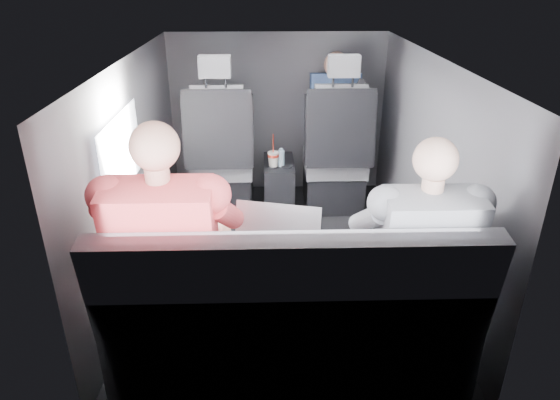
{
  "coord_description": "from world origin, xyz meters",
  "views": [
    {
      "loc": [
        -0.1,
        -2.87,
        1.81
      ],
      "look_at": [
        -0.02,
        -0.05,
        0.49
      ],
      "focal_mm": 32.0,
      "sensor_mm": 36.0,
      "label": 1
    }
  ],
  "objects_px": {
    "soda_cup": "(273,159)",
    "passenger_rear_left": "(172,256)",
    "front_seat_right": "(335,163)",
    "passenger_rear_right": "(414,257)",
    "water_bottle": "(281,158)",
    "laptop_silver": "(277,238)",
    "laptop_white": "(186,240)",
    "laptop_black": "(414,238)",
    "front_seat_left": "(222,164)",
    "passenger_front_right": "(334,111)",
    "center_console": "(279,184)",
    "rear_bench": "(290,330)"
  },
  "relations": [
    {
      "from": "front_seat_left",
      "to": "soda_cup",
      "type": "relative_size",
      "value": 4.74
    },
    {
      "from": "front_seat_right",
      "to": "laptop_black",
      "type": "bearing_deg",
      "value": -84.57
    },
    {
      "from": "laptop_white",
      "to": "rear_bench",
      "type": "bearing_deg",
      "value": -29.75
    },
    {
      "from": "front_seat_left",
      "to": "laptop_silver",
      "type": "bearing_deg",
      "value": -76.4
    },
    {
      "from": "laptop_white",
      "to": "passenger_rear_right",
      "type": "xyz_separation_m",
      "value": [
        1.05,
        -0.19,
        -0.0
      ]
    },
    {
      "from": "soda_cup",
      "to": "laptop_silver",
      "type": "xyz_separation_m",
      "value": [
        -0.01,
        -1.55,
        0.17
      ]
    },
    {
      "from": "center_console",
      "to": "laptop_white",
      "type": "height_order",
      "value": "laptop_white"
    },
    {
      "from": "laptop_black",
      "to": "laptop_white",
      "type": "bearing_deg",
      "value": 178.88
    },
    {
      "from": "rear_bench",
      "to": "passenger_front_right",
      "type": "bearing_deg",
      "value": 78.02
    },
    {
      "from": "laptop_black",
      "to": "passenger_rear_left",
      "type": "xyz_separation_m",
      "value": [
        -1.13,
        -0.17,
        0.03
      ]
    },
    {
      "from": "water_bottle",
      "to": "rear_bench",
      "type": "bearing_deg",
      "value": -90.52
    },
    {
      "from": "rear_bench",
      "to": "passenger_front_right",
      "type": "relative_size",
      "value": 2.02
    },
    {
      "from": "center_console",
      "to": "passenger_rear_left",
      "type": "bearing_deg",
      "value": -105.78
    },
    {
      "from": "passenger_rear_right",
      "to": "water_bottle",
      "type": "bearing_deg",
      "value": 107.19
    },
    {
      "from": "water_bottle",
      "to": "passenger_rear_left",
      "type": "distance_m",
      "value": 1.84
    },
    {
      "from": "soda_cup",
      "to": "passenger_rear_left",
      "type": "height_order",
      "value": "passenger_rear_left"
    },
    {
      "from": "rear_bench",
      "to": "passenger_rear_right",
      "type": "height_order",
      "value": "passenger_rear_right"
    },
    {
      "from": "soda_cup",
      "to": "passenger_front_right",
      "type": "relative_size",
      "value": 0.34
    },
    {
      "from": "rear_bench",
      "to": "laptop_silver",
      "type": "height_order",
      "value": "rear_bench"
    },
    {
      "from": "rear_bench",
      "to": "passenger_front_right",
      "type": "distance_m",
      "value": 2.25
    },
    {
      "from": "front_seat_right",
      "to": "laptop_black",
      "type": "distance_m",
      "value": 1.67
    },
    {
      "from": "soda_cup",
      "to": "laptop_black",
      "type": "relative_size",
      "value": 0.63
    },
    {
      "from": "water_bottle",
      "to": "front_seat_left",
      "type": "bearing_deg",
      "value": 172.78
    },
    {
      "from": "laptop_black",
      "to": "passenger_front_right",
      "type": "distance_m",
      "value": 1.91
    },
    {
      "from": "rear_bench",
      "to": "passenger_rear_left",
      "type": "height_order",
      "value": "passenger_rear_left"
    },
    {
      "from": "laptop_white",
      "to": "passenger_front_right",
      "type": "height_order",
      "value": "passenger_front_right"
    },
    {
      "from": "front_seat_left",
      "to": "passenger_rear_right",
      "type": "height_order",
      "value": "front_seat_left"
    },
    {
      "from": "laptop_silver",
      "to": "passenger_rear_right",
      "type": "bearing_deg",
      "value": -16.23
    },
    {
      "from": "front_seat_right",
      "to": "water_bottle",
      "type": "distance_m",
      "value": 0.44
    },
    {
      "from": "center_console",
      "to": "water_bottle",
      "type": "distance_m",
      "value": 0.29
    },
    {
      "from": "passenger_rear_right",
      "to": "passenger_front_right",
      "type": "xyz_separation_m",
      "value": [
        -0.1,
        2.06,
        0.12
      ]
    },
    {
      "from": "passenger_front_right",
      "to": "front_seat_right",
      "type": "bearing_deg",
      "value": -91.87
    },
    {
      "from": "front_seat_right",
      "to": "laptop_silver",
      "type": "bearing_deg",
      "value": -107.27
    },
    {
      "from": "front_seat_right",
      "to": "laptop_white",
      "type": "bearing_deg",
      "value": -120.17
    },
    {
      "from": "passenger_rear_left",
      "to": "passenger_rear_right",
      "type": "height_order",
      "value": "passenger_rear_left"
    },
    {
      "from": "soda_cup",
      "to": "passenger_rear_right",
      "type": "xyz_separation_m",
      "value": [
        0.6,
        -1.73,
        0.16
      ]
    },
    {
      "from": "soda_cup",
      "to": "passenger_rear_right",
      "type": "bearing_deg",
      "value": -70.74
    },
    {
      "from": "laptop_white",
      "to": "laptop_silver",
      "type": "bearing_deg",
      "value": -0.98
    },
    {
      "from": "front_seat_left",
      "to": "center_console",
      "type": "relative_size",
      "value": 2.64
    },
    {
      "from": "laptop_silver",
      "to": "soda_cup",
      "type": "bearing_deg",
      "value": 89.63
    },
    {
      "from": "soda_cup",
      "to": "front_seat_right",
      "type": "bearing_deg",
      "value": 9.13
    },
    {
      "from": "front_seat_right",
      "to": "passenger_rear_left",
      "type": "xyz_separation_m",
      "value": [
        -0.97,
        -1.81,
        0.26
      ]
    },
    {
      "from": "rear_bench",
      "to": "soda_cup",
      "type": "distance_m",
      "value": 1.83
    },
    {
      "from": "soda_cup",
      "to": "water_bottle",
      "type": "xyz_separation_m",
      "value": [
        0.06,
        0.02,
        -0.0
      ]
    },
    {
      "from": "rear_bench",
      "to": "laptop_black",
      "type": "relative_size",
      "value": 3.75
    },
    {
      "from": "passenger_front_right",
      "to": "laptop_white",
      "type": "bearing_deg",
      "value": -116.84
    },
    {
      "from": "laptop_silver",
      "to": "laptop_white",
      "type": "bearing_deg",
      "value": 179.02
    },
    {
      "from": "front_seat_right",
      "to": "passenger_rear_right",
      "type": "height_order",
      "value": "front_seat_right"
    },
    {
      "from": "front_seat_left",
      "to": "passenger_rear_left",
      "type": "relative_size",
      "value": 0.98
    },
    {
      "from": "center_console",
      "to": "rear_bench",
      "type": "relative_size",
      "value": 0.3
    }
  ]
}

